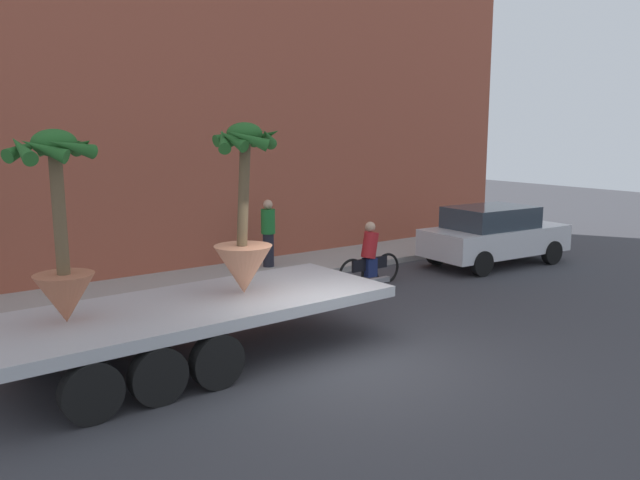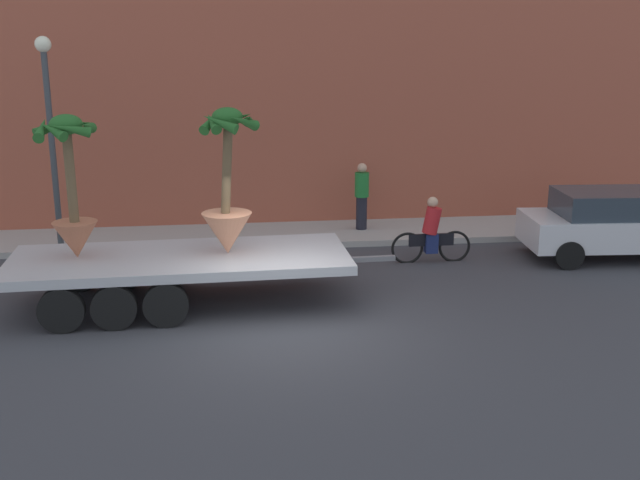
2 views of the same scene
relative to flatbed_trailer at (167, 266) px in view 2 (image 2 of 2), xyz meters
name	(u,v)px [view 2 (image 2 of 2)]	position (x,y,z in m)	size (l,w,h in m)	color
ground_plane	(287,326)	(2.16, -1.41, -0.78)	(60.00, 60.00, 0.00)	#38383D
sidewalk	(267,236)	(2.16, 4.69, -0.70)	(24.00, 2.20, 0.15)	#A39E99
building_facade	(260,37)	(2.16, 6.39, 4.16)	(24.00, 1.20, 9.86)	#9E4C38
flatbed_trailer	(167,266)	(0.00, 0.00, 0.00)	(7.40, 2.61, 0.98)	#B7BABF
potted_palm_rear	(228,198)	(1.18, 0.04, 1.27)	(1.15, 1.14, 2.76)	tan
potted_palm_middle	(72,195)	(-1.66, 0.10, 1.40)	(1.15, 1.22, 2.67)	#B26647
cyclist	(431,233)	(5.73, 2.18, -0.11)	(1.84, 0.34, 1.54)	black
parked_car	(612,223)	(9.93, 1.98, 0.05)	(4.19, 2.05, 1.58)	silver
pedestrian_near_gate	(362,195)	(4.59, 4.79, 0.27)	(0.36, 0.36, 1.71)	black
street_lamp	(49,116)	(-2.74, 3.89, 2.46)	(0.36, 0.36, 4.83)	#383D42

